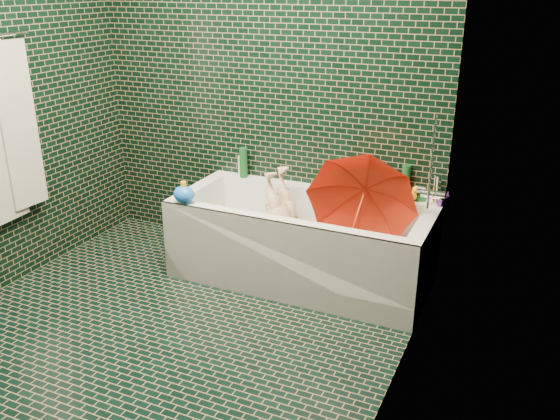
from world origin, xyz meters
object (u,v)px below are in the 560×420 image
at_px(umbrella, 358,212).
at_px(rubber_duck, 411,194).
at_px(child, 286,231).
at_px(bathtub, 301,250).
at_px(bath_toy, 184,194).

height_order(umbrella, rubber_duck, umbrella).
bearing_deg(rubber_duck, child, -168.35).
distance_m(bathtub, rubber_duck, 0.82).
relative_size(child, umbrella, 1.27).
bearing_deg(child, bathtub, 84.10).
xyz_separation_m(bathtub, bath_toy, (-0.70, -0.31, 0.40)).
xyz_separation_m(umbrella, bath_toy, (-1.09, -0.28, 0.05)).
bearing_deg(child, umbrella, 93.11).
height_order(bathtub, umbrella, umbrella).
xyz_separation_m(umbrella, rubber_duck, (0.24, 0.37, 0.03)).
bearing_deg(rubber_duck, bathtub, -161.51).
relative_size(bathtub, bath_toy, 9.40).
xyz_separation_m(bathtub, child, (-0.13, 0.04, 0.10)).
height_order(bathtub, rubber_duck, rubber_duck).
xyz_separation_m(bathtub, umbrella, (0.39, -0.04, 0.36)).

